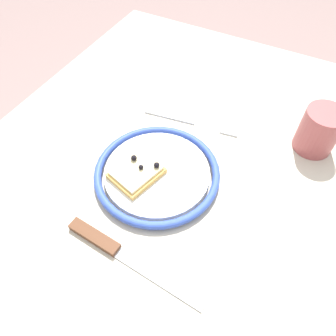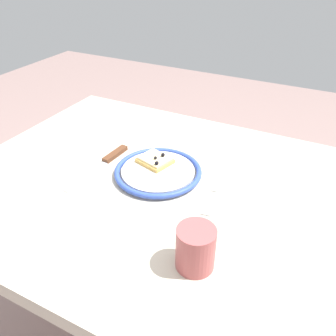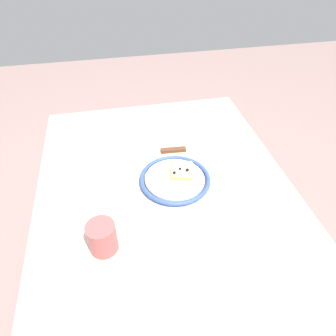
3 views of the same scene
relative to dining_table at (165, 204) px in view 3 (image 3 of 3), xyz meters
name	(u,v)px [view 3 (image 3 of 3)]	position (x,y,z in m)	size (l,w,h in m)	color
ground_plane	(166,295)	(0.00, 0.00, -0.66)	(6.00, 6.00, 0.00)	gray
dining_table	(165,204)	(0.00, 0.00, 0.00)	(1.00, 0.79, 0.75)	#BCB29E
plate	(175,179)	(0.01, -0.03, 0.10)	(0.23, 0.23, 0.02)	white
pizza_slice_near	(182,170)	(0.03, -0.06, 0.11)	(0.10, 0.09, 0.03)	tan
knife	(164,151)	(0.16, -0.03, 0.09)	(0.04, 0.24, 0.01)	silver
fork	(188,218)	(-0.15, -0.04, 0.09)	(0.05, 0.20, 0.00)	silver
cup	(102,237)	(-0.19, 0.20, 0.13)	(0.07, 0.07, 0.09)	#A54C4C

